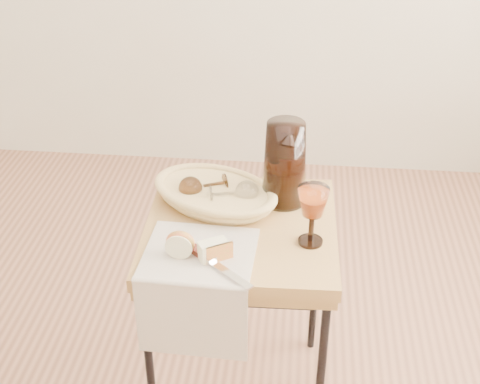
# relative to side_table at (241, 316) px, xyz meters

# --- Properties ---
(side_table) EXTENTS (0.55, 0.55, 0.68)m
(side_table) POSITION_rel_side_table_xyz_m (0.00, 0.00, 0.00)
(side_table) COLOR brown
(side_table) RESTS_ON floor
(tea_towel) EXTENTS (0.30, 0.27, 0.01)m
(tea_towel) POSITION_rel_side_table_xyz_m (-0.09, -0.15, 0.34)
(tea_towel) COLOR white
(tea_towel) RESTS_ON side_table
(bread_basket) EXTENTS (0.41, 0.35, 0.05)m
(bread_basket) POSITION_rel_side_table_xyz_m (-0.09, 0.11, 0.37)
(bread_basket) COLOR tan
(bread_basket) RESTS_ON side_table
(goblet_lying_a) EXTENTS (0.13, 0.11, 0.07)m
(goblet_lying_a) POSITION_rel_side_table_xyz_m (-0.12, 0.12, 0.39)
(goblet_lying_a) COLOR brown
(goblet_lying_a) RESTS_ON bread_basket
(goblet_lying_b) EXTENTS (0.13, 0.10, 0.07)m
(goblet_lying_b) POSITION_rel_side_table_xyz_m (-0.04, 0.09, 0.39)
(goblet_lying_b) COLOR white
(goblet_lying_b) RESTS_ON bread_basket
(pitcher) EXTENTS (0.21, 0.28, 0.29)m
(pitcher) POSITION_rel_side_table_xyz_m (0.11, 0.14, 0.47)
(pitcher) COLOR black
(pitcher) RESTS_ON side_table
(wine_goblet) EXTENTS (0.09, 0.09, 0.17)m
(wine_goblet) POSITION_rel_side_table_xyz_m (0.19, -0.07, 0.43)
(wine_goblet) COLOR white
(wine_goblet) RESTS_ON side_table
(apple_half) EXTENTS (0.08, 0.04, 0.07)m
(apple_half) POSITION_rel_side_table_xyz_m (-0.14, -0.16, 0.38)
(apple_half) COLOR red
(apple_half) RESTS_ON tea_towel
(apple_wedge) EXTENTS (0.08, 0.07, 0.05)m
(apple_wedge) POSITION_rel_side_table_xyz_m (-0.05, -0.17, 0.37)
(apple_wedge) COLOR #FFF5C2
(apple_wedge) RESTS_ON tea_towel
(table_knife) EXTENTS (0.21, 0.18, 0.02)m
(table_knife) POSITION_rel_side_table_xyz_m (-0.05, -0.19, 0.36)
(table_knife) COLOR silver
(table_knife) RESTS_ON tea_towel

